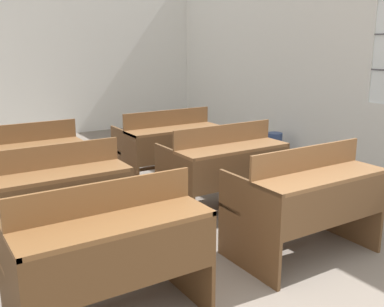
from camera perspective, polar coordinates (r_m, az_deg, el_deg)
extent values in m
cube|color=silver|center=(8.52, -21.87, 12.11)|extent=(7.15, 0.06, 3.13)
cube|color=silver|center=(7.11, 14.89, 3.51)|extent=(0.06, 7.17, 0.93)
cube|color=silver|center=(7.94, 8.40, 12.95)|extent=(0.06, 4.57, 1.29)
cube|color=#52351C|center=(2.78, -21.99, -16.01)|extent=(0.03, 0.72, 0.72)
cube|color=#52351C|center=(3.12, -1.05, -11.51)|extent=(0.03, 0.72, 0.72)
cube|color=brown|center=(2.60, -9.63, -8.80)|extent=(1.14, 0.35, 0.03)
cube|color=#52351C|center=(2.54, -8.00, -13.74)|extent=(1.09, 0.02, 0.32)
cube|color=brown|center=(2.70, -11.07, -5.46)|extent=(1.14, 0.02, 0.19)
cube|color=brown|center=(3.05, -12.41, -10.94)|extent=(1.14, 0.28, 0.03)
cube|color=#52351C|center=(3.18, -12.14, -15.46)|extent=(1.09, 0.04, 0.04)
cube|color=brown|center=(3.42, 7.12, -9.19)|extent=(0.03, 0.72, 0.72)
cube|color=brown|center=(4.18, 19.13, -5.53)|extent=(0.03, 0.72, 0.72)
cube|color=brown|center=(3.55, 16.21, -2.87)|extent=(1.14, 0.35, 0.03)
cube|color=brown|center=(3.51, 17.98, -6.27)|extent=(1.09, 0.02, 0.32)
cube|color=brown|center=(3.63, 14.43, -0.59)|extent=(1.14, 0.02, 0.19)
cube|color=brown|center=(3.90, 11.51, -5.30)|extent=(1.14, 0.28, 0.03)
cube|color=brown|center=(4.00, 11.32, -9.04)|extent=(1.09, 0.04, 0.04)
cube|color=brown|center=(4.05, -9.60, -5.54)|extent=(0.03, 0.72, 0.72)
cube|color=brown|center=(3.61, -16.86, -2.64)|extent=(1.14, 0.35, 0.03)
cube|color=brown|center=(3.52, -15.93, -6.07)|extent=(1.09, 0.02, 0.32)
cube|color=brown|center=(3.73, -17.65, -0.40)|extent=(1.14, 0.02, 0.19)
cube|color=brown|center=(4.07, -18.14, -4.92)|extent=(1.14, 0.28, 0.03)
cube|color=brown|center=(4.16, -17.85, -8.52)|extent=(1.09, 0.04, 0.04)
cube|color=brown|center=(4.28, -2.32, -4.29)|extent=(0.03, 0.72, 0.72)
cube|color=brown|center=(4.90, 9.07, -2.05)|extent=(0.03, 0.72, 0.72)
cube|color=brown|center=(4.33, 5.28, 0.66)|extent=(1.14, 0.35, 0.03)
cube|color=brown|center=(4.25, 6.55, -2.10)|extent=(1.09, 0.02, 0.32)
cube|color=brown|center=(4.44, 4.04, 2.46)|extent=(1.14, 0.02, 0.19)
cube|color=brown|center=(4.72, 2.23, -1.61)|extent=(1.14, 0.28, 0.03)
cube|color=brown|center=(4.80, 2.20, -4.79)|extent=(1.09, 0.04, 0.04)
cube|color=brown|center=(5.05, -14.53, -1.85)|extent=(0.03, 0.72, 0.72)
cube|color=brown|center=(4.66, -20.60, 0.76)|extent=(1.14, 0.35, 0.03)
cube|color=brown|center=(4.55, -19.98, -1.81)|extent=(1.09, 0.02, 0.32)
cube|color=brown|center=(4.79, -21.12, 2.42)|extent=(1.14, 0.02, 0.19)
cube|color=brown|center=(5.11, -21.29, -1.35)|extent=(1.14, 0.28, 0.03)
cube|color=brown|center=(5.19, -21.02, -4.30)|extent=(1.09, 0.04, 0.04)
cube|color=brown|center=(5.25, -8.53, -0.95)|extent=(0.03, 0.72, 0.72)
cube|color=brown|center=(5.77, 1.65, 0.57)|extent=(0.03, 0.72, 0.72)
cube|color=brown|center=(5.26, -2.26, 3.08)|extent=(1.14, 0.35, 0.03)
cube|color=brown|center=(5.16, -1.34, 0.86)|extent=(1.09, 0.02, 0.32)
cube|color=brown|center=(5.37, -3.14, 4.51)|extent=(1.14, 0.02, 0.19)
cube|color=brown|center=(5.66, -4.28, 1.01)|extent=(1.14, 0.28, 0.03)
cube|color=brown|center=(5.73, -4.23, -1.68)|extent=(1.09, 0.04, 0.04)
cylinder|color=#33477A|center=(7.25, 10.42, 1.43)|extent=(0.24, 0.24, 0.30)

